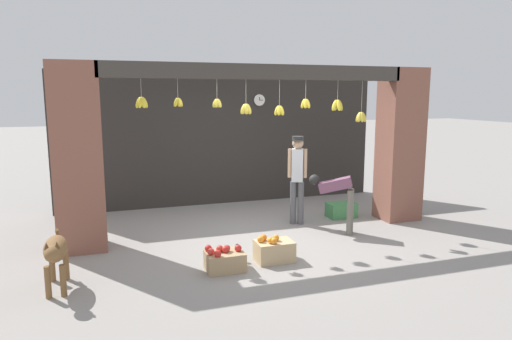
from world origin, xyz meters
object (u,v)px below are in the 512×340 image
(produce_box_green, at_px, (341,210))
(water_bottle, at_px, (237,253))
(fruit_crate_oranges, at_px, (274,250))
(worker_stooping, at_px, (338,195))
(shopkeeper, at_px, (297,173))
(wall_clock, at_px, (259,100))
(fruit_crate_apples, at_px, (224,260))
(dog, at_px, (55,252))

(produce_box_green, bearing_deg, water_bottle, -147.81)
(fruit_crate_oranges, xyz_separation_m, produce_box_green, (2.05, 1.77, -0.02))
(worker_stooping, distance_m, produce_box_green, 1.15)
(water_bottle, bearing_deg, shopkeeper, 43.27)
(worker_stooping, bearing_deg, shopkeeper, 63.35)
(produce_box_green, height_order, wall_clock, wall_clock)
(fruit_crate_oranges, bearing_deg, fruit_crate_apples, -171.14)
(worker_stooping, bearing_deg, fruit_crate_apples, 146.19)
(fruit_crate_oranges, height_order, wall_clock, wall_clock)
(worker_stooping, height_order, fruit_crate_apples, worker_stooping)
(fruit_crate_oranges, distance_m, wall_clock, 4.26)
(produce_box_green, bearing_deg, shopkeeper, -171.79)
(dog, bearing_deg, fruit_crate_apples, 88.96)
(fruit_crate_apples, height_order, wall_clock, wall_clock)
(fruit_crate_apples, distance_m, produce_box_green, 3.38)
(dog, xyz_separation_m, wall_clock, (3.83, 3.69, 1.73))
(shopkeeper, bearing_deg, fruit_crate_oranges, 82.61)
(worker_stooping, height_order, wall_clock, wall_clock)
(water_bottle, bearing_deg, fruit_crate_oranges, -18.86)
(fruit_crate_apples, relative_size, produce_box_green, 0.95)
(fruit_crate_apples, bearing_deg, fruit_crate_oranges, 8.86)
(fruit_crate_apples, xyz_separation_m, water_bottle, (0.26, 0.29, -0.03))
(dog, bearing_deg, wall_clock, 133.58)
(produce_box_green, xyz_separation_m, wall_clock, (-1.05, 1.83, 2.07))
(worker_stooping, height_order, fruit_crate_oranges, worker_stooping)
(dog, relative_size, produce_box_green, 1.83)
(dog, relative_size, shopkeeper, 0.61)
(dog, xyz_separation_m, fruit_crate_oranges, (2.82, 0.09, -0.32))
(fruit_crate_apples, bearing_deg, produce_box_green, 33.92)
(shopkeeper, distance_m, worker_stooping, 0.90)
(dog, height_order, worker_stooping, worker_stooping)
(shopkeeper, bearing_deg, fruit_crate_apples, 69.55)
(fruit_crate_oranges, bearing_deg, wall_clock, 74.40)
(fruit_crate_oranges, xyz_separation_m, wall_clock, (1.00, 3.60, 2.06))
(fruit_crate_oranges, height_order, water_bottle, fruit_crate_oranges)
(fruit_crate_oranges, bearing_deg, worker_stooping, 30.90)
(dog, relative_size, fruit_crate_oranges, 1.86)
(fruit_crate_apples, xyz_separation_m, wall_clock, (1.76, 3.71, 2.07))
(shopkeeper, height_order, water_bottle, shopkeeper)
(fruit_crate_oranges, relative_size, wall_clock, 2.03)
(worker_stooping, distance_m, water_bottle, 2.19)
(dog, height_order, fruit_crate_apples, dog)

